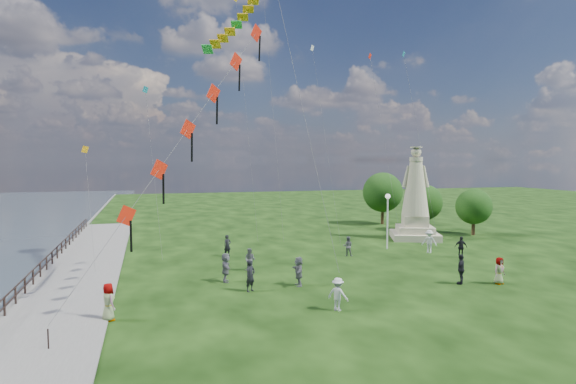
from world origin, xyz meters
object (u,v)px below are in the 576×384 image
object	(u,v)px
person_2	(338,294)
person_4	(499,271)
person_5	(226,267)
person_8	(429,241)
person_6	(227,246)
person_7	(348,246)
person_11	(299,271)
lamppost	(388,209)
person_0	(250,276)
person_1	(250,260)
person_3	(461,269)
person_9	(461,247)
person_10	(108,302)
statue	(415,204)

from	to	relation	value
person_2	person_4	size ratio (longest dim) A/B	1.01
person_5	person_8	size ratio (longest dim) A/B	0.97
person_6	person_7	size ratio (longest dim) A/B	1.09
person_11	lamppost	bearing A→B (deg)	137.45
lamppost	person_4	world-z (taller)	lamppost
person_0	person_1	xyz separation A→B (m)	(1.02, 5.01, -0.13)
person_3	person_8	distance (m)	9.98
person_3	person_5	xyz separation A→B (m)	(-13.66, 4.55, -0.01)
person_6	person_3	bearing A→B (deg)	-67.22
person_1	person_9	size ratio (longest dim) A/B	0.94
person_8	person_11	bearing A→B (deg)	-111.34
person_5	person_10	distance (m)	8.55
statue	person_8	world-z (taller)	statue
lamppost	person_5	distance (m)	16.75
person_9	lamppost	bearing A→B (deg)	143.12
person_2	person_0	bearing A→B (deg)	-5.75
person_9	person_7	bearing A→B (deg)	176.00
person_7	person_10	world-z (taller)	person_10
lamppost	person_7	bearing A→B (deg)	-156.82
person_1	person_5	distance (m)	3.18
person_2	person_3	xyz separation A→B (m)	(9.15, 2.70, 0.08)
person_4	person_9	distance (m)	7.87
person_4	person_8	size ratio (longest dim) A/B	0.89
person_2	person_8	world-z (taller)	person_8
person_0	person_9	size ratio (longest dim) A/B	1.10
person_2	person_8	size ratio (longest dim) A/B	0.90
statue	person_9	world-z (taller)	statue
statue	person_0	distance (m)	23.52
statue	person_9	xyz separation A→B (m)	(-1.38, -8.96, -2.50)
person_4	person_8	bearing A→B (deg)	68.27
lamppost	person_1	world-z (taller)	lamppost
statue	person_0	bearing A→B (deg)	-121.84
person_4	person_8	xyz separation A→B (m)	(1.49, 9.90, 0.11)
person_4	person_10	world-z (taller)	person_10
person_1	person_7	bearing A→B (deg)	53.84
person_8	lamppost	bearing A→B (deg)	176.17
person_0	person_1	size ratio (longest dim) A/B	1.17
person_7	person_9	world-z (taller)	person_9
lamppost	person_6	distance (m)	13.80
person_9	person_4	bearing A→B (deg)	-92.92
person_4	person_11	xyz separation A→B (m)	(-11.84, 3.04, 0.06)
person_6	person_9	size ratio (longest dim) A/B	1.02
person_3	person_6	bearing A→B (deg)	-89.55
person_0	person_1	distance (m)	5.11
person_9	statue	bearing A→B (deg)	98.16
lamppost	person_6	size ratio (longest dim) A/B	2.78
person_7	person_11	distance (m)	9.84
person_6	person_9	xyz separation A→B (m)	(17.21, -5.64, -0.01)
person_1	person_8	world-z (taller)	person_8
person_4	person_6	size ratio (longest dim) A/B	0.97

